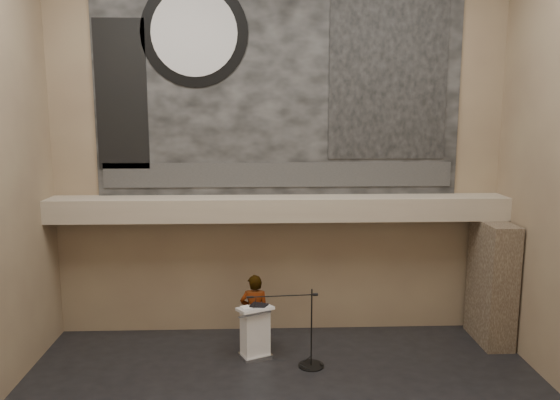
{
  "coord_description": "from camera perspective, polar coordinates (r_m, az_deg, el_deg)",
  "views": [
    {
      "loc": [
        -0.43,
        -8.15,
        5.11
      ],
      "look_at": [
        0.0,
        3.2,
        3.2
      ],
      "focal_mm": 35.0,
      "sensor_mm": 36.0,
      "label": 1
    }
  ],
  "objects": [
    {
      "name": "banner_text_strip",
      "position": [
        12.18,
        -0.13,
        2.66
      ],
      "size": [
        7.76,
        0.02,
        0.55
      ],
      "primitive_type": "cube",
      "color": "#2D2D2D",
      "rests_on": "banner"
    },
    {
      "name": "papers",
      "position": [
        11.36,
        -3.53,
        -11.14
      ],
      "size": [
        0.27,
        0.31,
        0.0
      ],
      "primitive_type": "cube",
      "rotation": [
        0.0,
        0.0,
        0.42
      ],
      "color": "white",
      "rests_on": "lectern"
    },
    {
      "name": "mic_stand",
      "position": [
        11.35,
        3.04,
        -15.83
      ],
      "size": [
        1.54,
        0.52,
        1.61
      ],
      "rotation": [
        0.0,
        0.0,
        0.08
      ],
      "color": "black",
      "rests_on": "floor"
    },
    {
      "name": "stone_pier",
      "position": [
        12.95,
        21.25,
        -8.01
      ],
      "size": [
        0.6,
        1.4,
        2.7
      ],
      "primitive_type": "cube",
      "color": "#46382B",
      "rests_on": "floor"
    },
    {
      "name": "soffit",
      "position": [
        11.96,
        -0.07,
        -0.86
      ],
      "size": [
        10.0,
        0.8,
        0.5
      ],
      "primitive_type": "cube",
      "color": "#9F907B",
      "rests_on": "wall_back"
    },
    {
      "name": "binder",
      "position": [
        11.41,
        -2.21,
        -10.95
      ],
      "size": [
        0.4,
        0.36,
        0.04
      ],
      "primitive_type": "cube",
      "rotation": [
        0.0,
        0.0,
        -0.36
      ],
      "color": "black",
      "rests_on": "lectern"
    },
    {
      "name": "banner_clock_face",
      "position": [
        12.24,
        -8.96,
        16.89
      ],
      "size": [
        1.84,
        0.02,
        1.84
      ],
      "primitive_type": "cylinder",
      "rotation": [
        1.57,
        0.0,
        0.0
      ],
      "color": "silver",
      "rests_on": "banner"
    },
    {
      "name": "banner_building_print",
      "position": [
        12.43,
        11.27,
        12.55
      ],
      "size": [
        2.6,
        0.02,
        3.6
      ],
      "primitive_type": "cube",
      "color": "black",
      "rests_on": "banner"
    },
    {
      "name": "sprinkler_right",
      "position": [
        12.18,
        8.91,
        -2.13
      ],
      "size": [
        0.04,
        0.04,
        0.06
      ],
      "primitive_type": "cylinder",
      "color": "#B2893D",
      "rests_on": "soffit"
    },
    {
      "name": "banner",
      "position": [
        12.14,
        -0.14,
        12.33
      ],
      "size": [
        8.0,
        0.05,
        5.0
      ],
      "primitive_type": "cube",
      "color": "black",
      "rests_on": "wall_back"
    },
    {
      "name": "banner_brick_print",
      "position": [
        12.45,
        -16.25,
        10.51
      ],
      "size": [
        1.1,
        0.02,
        3.2
      ],
      "primitive_type": "cube",
      "color": "black",
      "rests_on": "banner"
    },
    {
      "name": "speaker_person",
      "position": [
        11.78,
        -2.66,
        -11.72
      ],
      "size": [
        0.63,
        0.43,
        1.68
      ],
      "primitive_type": "imported",
      "rotation": [
        0.0,
        0.0,
        3.09
      ],
      "color": "silver",
      "rests_on": "floor"
    },
    {
      "name": "banner_clock_rim",
      "position": [
        12.26,
        -8.95,
        16.88
      ],
      "size": [
        2.3,
        0.02,
        2.3
      ],
      "primitive_type": "cylinder",
      "rotation": [
        1.57,
        0.0,
        0.0
      ],
      "color": "black",
      "rests_on": "banner"
    },
    {
      "name": "lectern",
      "position": [
        11.59,
        -2.62,
        -13.62
      ],
      "size": [
        0.82,
        0.72,
        1.13
      ],
      "rotation": [
        0.0,
        0.0,
        0.44
      ],
      "color": "silver",
      "rests_on": "floor"
    },
    {
      "name": "wall_back",
      "position": [
        12.19,
        -0.14,
        5.5
      ],
      "size": [
        10.0,
        0.02,
        8.5
      ],
      "primitive_type": "cube",
      "color": "#78614C",
      "rests_on": "floor"
    },
    {
      "name": "sprinkler_left",
      "position": [
        12.01,
        -7.72,
        -2.26
      ],
      "size": [
        0.04,
        0.04,
        0.06
      ],
      "primitive_type": "cylinder",
      "color": "#B2893D",
      "rests_on": "soffit"
    },
    {
      "name": "wall_front",
      "position": [
        4.26,
        3.64,
        -2.15
      ],
      "size": [
        10.0,
        0.02,
        8.5
      ],
      "primitive_type": "cube",
      "color": "#78614C",
      "rests_on": "floor"
    }
  ]
}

